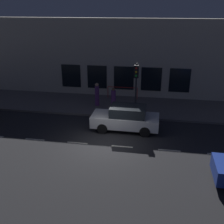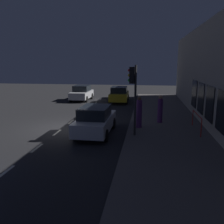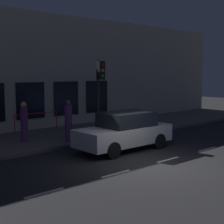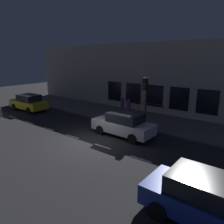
{
  "view_description": "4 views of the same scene",
  "coord_description": "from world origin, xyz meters",
  "px_view_note": "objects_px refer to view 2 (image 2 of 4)",
  "views": [
    {
      "loc": [
        -13.33,
        -2.65,
        7.45
      ],
      "look_at": [
        1.1,
        -0.24,
        1.61
      ],
      "focal_mm": 43.53,
      "sensor_mm": 36.0,
      "label": 1
    },
    {
      "loc": [
        5.04,
        -13.73,
        3.91
      ],
      "look_at": [
        3.16,
        -0.84,
        1.26
      ],
      "focal_mm": 38.71,
      "sensor_mm": 36.0,
      "label": 2
    },
    {
      "loc": [
        -7.73,
        8.67,
        3.23
      ],
      "look_at": [
        3.02,
        -0.92,
        1.52
      ],
      "focal_mm": 54.27,
      "sensor_mm": 36.0,
      "label": 3
    },
    {
      "loc": [
        -8.78,
        -8.53,
        5.09
      ],
      "look_at": [
        2.65,
        0.34,
        1.34
      ],
      "focal_mm": 33.92,
      "sensor_mm": 36.0,
      "label": 4
    }
  ],
  "objects_px": {
    "traffic_light": "(133,85)",
    "parked_car_2": "(82,93)",
    "parked_car_3": "(119,94)",
    "pedestrian_0": "(139,113)",
    "pedestrian_1": "(160,109)",
    "parked_car_1": "(95,120)"
  },
  "relations": [
    {
      "from": "traffic_light",
      "to": "parked_car_2",
      "type": "distance_m",
      "value": 14.01
    },
    {
      "from": "parked_car_2",
      "to": "traffic_light",
      "type": "bearing_deg",
      "value": 116.52
    },
    {
      "from": "traffic_light",
      "to": "parked_car_3",
      "type": "bearing_deg",
      "value": 99.92
    },
    {
      "from": "traffic_light",
      "to": "pedestrian_0",
      "type": "xyz_separation_m",
      "value": [
        0.3,
        1.58,
        -1.79
      ]
    },
    {
      "from": "parked_car_2",
      "to": "pedestrian_0",
      "type": "xyz_separation_m",
      "value": [
        6.45,
        -10.84,
        0.23
      ]
    },
    {
      "from": "parked_car_2",
      "to": "parked_car_3",
      "type": "bearing_deg",
      "value": 170.72
    },
    {
      "from": "traffic_light",
      "to": "pedestrian_0",
      "type": "relative_size",
      "value": 1.98
    },
    {
      "from": "traffic_light",
      "to": "pedestrian_1",
      "type": "bearing_deg",
      "value": 62.61
    },
    {
      "from": "traffic_light",
      "to": "parked_car_2",
      "type": "height_order",
      "value": "traffic_light"
    },
    {
      "from": "parked_car_1",
      "to": "pedestrian_1",
      "type": "xyz_separation_m",
      "value": [
        3.66,
        2.65,
        0.21
      ]
    },
    {
      "from": "parked_car_1",
      "to": "parked_car_2",
      "type": "bearing_deg",
      "value": 109.35
    },
    {
      "from": "pedestrian_1",
      "to": "traffic_light",
      "type": "bearing_deg",
      "value": -135.49
    },
    {
      "from": "parked_car_2",
      "to": "pedestrian_1",
      "type": "bearing_deg",
      "value": 129.72
    },
    {
      "from": "traffic_light",
      "to": "parked_car_2",
      "type": "bearing_deg",
      "value": 116.37
    },
    {
      "from": "pedestrian_1",
      "to": "parked_car_1",
      "type": "bearing_deg",
      "value": -162.2
    },
    {
      "from": "parked_car_2",
      "to": "pedestrian_0",
      "type": "bearing_deg",
      "value": 120.92
    },
    {
      "from": "parked_car_2",
      "to": "pedestrian_1",
      "type": "distance_m",
      "value": 12.15
    },
    {
      "from": "pedestrian_1",
      "to": "parked_car_2",
      "type": "bearing_deg",
      "value": 111.47
    },
    {
      "from": "pedestrian_0",
      "to": "traffic_light",
      "type": "bearing_deg",
      "value": 163.46
    },
    {
      "from": "pedestrian_0",
      "to": "parked_car_2",
      "type": "bearing_deg",
      "value": 24.84
    },
    {
      "from": "traffic_light",
      "to": "pedestrian_0",
      "type": "bearing_deg",
      "value": 79.38
    },
    {
      "from": "traffic_light",
      "to": "pedestrian_1",
      "type": "height_order",
      "value": "traffic_light"
    }
  ]
}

